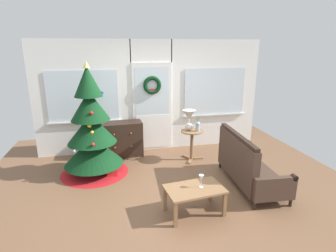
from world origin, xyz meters
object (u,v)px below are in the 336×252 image
at_px(christmas_tree, 92,134).
at_px(gift_box, 112,171).
at_px(side_table, 192,139).
at_px(flower_vase, 198,126).
at_px(wine_glass, 201,178).
at_px(dresser_cabinet, 122,139).
at_px(settee_sofa, 246,165).
at_px(coffee_table, 195,192).
at_px(table_lamp, 189,117).

distance_m(christmas_tree, gift_box, 0.81).
distance_m(side_table, flower_vase, 0.33).
height_order(wine_glass, gift_box, wine_glass).
relative_size(dresser_cabinet, flower_vase, 2.64).
distance_m(settee_sofa, wine_glass, 1.24).
height_order(christmas_tree, settee_sofa, christmas_tree).
xyz_separation_m(christmas_tree, coffee_table, (1.50, -1.70, -0.45)).
height_order(table_lamp, coffee_table, table_lamp).
distance_m(christmas_tree, flower_vase, 2.15).
bearing_deg(table_lamp, christmas_tree, -173.00).
height_order(flower_vase, wine_glass, flower_vase).
height_order(dresser_cabinet, flower_vase, flower_vase).
xyz_separation_m(dresser_cabinet, side_table, (1.46, -0.58, 0.09)).
bearing_deg(side_table, settee_sofa, -64.46).
distance_m(side_table, table_lamp, 0.48).
height_order(christmas_tree, coffee_table, christmas_tree).
relative_size(side_table, gift_box, 3.39).
relative_size(dresser_cabinet, gift_box, 4.68).
xyz_separation_m(table_lamp, wine_glass, (-0.38, -1.94, -0.40)).
bearing_deg(settee_sofa, christmas_tree, 158.02).
distance_m(settee_sofa, flower_vase, 1.38).
xyz_separation_m(dresser_cabinet, gift_box, (-0.25, -1.01, -0.29)).
xyz_separation_m(christmas_tree, flower_vase, (2.14, 0.14, -0.01)).
bearing_deg(flower_vase, table_lamp, 147.99).
relative_size(christmas_tree, gift_box, 10.87).
xyz_separation_m(dresser_cabinet, table_lamp, (1.40, -0.54, 0.56)).
distance_m(table_lamp, gift_box, 1.92).
xyz_separation_m(christmas_tree, side_table, (2.04, 0.20, -0.32)).
xyz_separation_m(dresser_cabinet, settee_sofa, (2.07, -1.85, -0.01)).
distance_m(settee_sofa, side_table, 1.41).
relative_size(dresser_cabinet, wine_glass, 4.73).
height_order(settee_sofa, flower_vase, flower_vase).
relative_size(dresser_cabinet, table_lamp, 2.10).
xyz_separation_m(flower_vase, wine_glass, (-0.54, -1.84, -0.24)).
xyz_separation_m(side_table, gift_box, (-1.71, -0.43, -0.38)).
bearing_deg(wine_glass, christmas_tree, 133.30).
bearing_deg(gift_box, coffee_table, -51.59).
bearing_deg(settee_sofa, dresser_cabinet, 138.12).
bearing_deg(gift_box, table_lamp, 15.92).
distance_m(christmas_tree, settee_sofa, 2.89).
distance_m(side_table, gift_box, 1.80).
bearing_deg(gift_box, settee_sofa, -19.97).
height_order(table_lamp, gift_box, table_lamp).
relative_size(coffee_table, wine_glass, 4.60).
distance_m(table_lamp, coffee_table, 2.09).
height_order(settee_sofa, wine_glass, settee_sofa).
bearing_deg(coffee_table, dresser_cabinet, 110.26).
height_order(settee_sofa, coffee_table, settee_sofa).
relative_size(side_table, flower_vase, 1.91).
relative_size(christmas_tree, flower_vase, 6.12).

